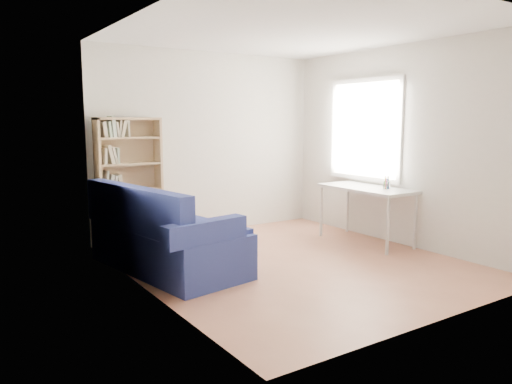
# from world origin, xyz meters

# --- Properties ---
(ground) EXTENTS (4.00, 4.00, 0.00)m
(ground) POSITION_xyz_m (0.00, 0.00, 0.00)
(ground) COLOR #AE694E
(ground) RESTS_ON ground
(room_shell) EXTENTS (3.54, 4.04, 2.62)m
(room_shell) POSITION_xyz_m (0.10, 0.03, 1.64)
(room_shell) COLOR silver
(room_shell) RESTS_ON ground
(sofa) EXTENTS (1.20, 2.06, 0.95)m
(sofa) POSITION_xyz_m (-1.32, 0.61, 0.36)
(sofa) COLOR navy
(sofa) RESTS_ON ground
(bookshelf) EXTENTS (0.83, 0.26, 1.67)m
(bookshelf) POSITION_xyz_m (-1.25, 1.85, 0.77)
(bookshelf) COLOR tan
(bookshelf) RESTS_ON ground
(desk) EXTENTS (0.61, 1.32, 0.75)m
(desk) POSITION_xyz_m (1.43, 0.25, 0.68)
(desk) COLOR silver
(desk) RESTS_ON ground
(pen_cup) EXTENTS (0.09, 0.09, 0.18)m
(pen_cup) POSITION_xyz_m (1.53, -0.01, 0.82)
(pen_cup) COLOR white
(pen_cup) RESTS_ON desk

